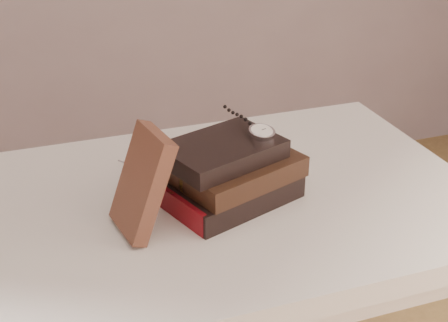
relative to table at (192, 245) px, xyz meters
name	(u,v)px	position (x,y,z in m)	size (l,w,h in m)	color
table	(192,245)	(0.00, 0.00, 0.00)	(1.00, 0.60, 0.75)	silver
book_stack	(230,173)	(0.06, -0.02, 0.14)	(0.26, 0.21, 0.11)	black
journal	(142,183)	(-0.09, -0.06, 0.17)	(0.02, 0.10, 0.17)	#422319
pocket_watch	(259,130)	(0.12, -0.01, 0.21)	(0.06, 0.15, 0.02)	silver
eyeglasses	(167,165)	(-0.03, 0.03, 0.15)	(0.12, 0.13, 0.04)	silver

